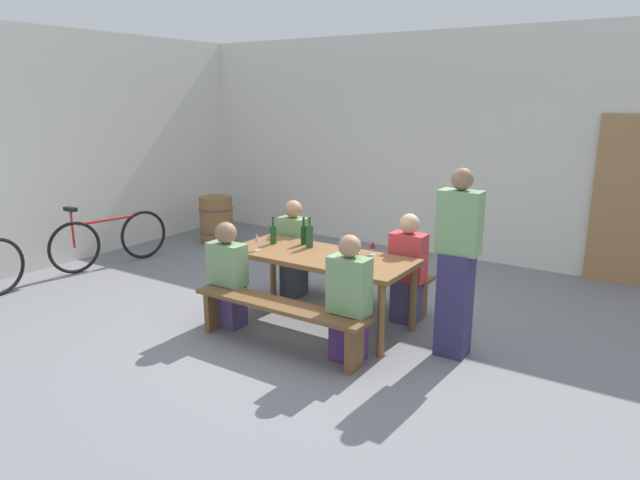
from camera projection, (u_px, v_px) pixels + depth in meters
name	position (u px, v px, depth m)	size (l,w,h in m)	color
ground_plane	(320.00, 323.00, 5.89)	(24.00, 24.00, 0.00)	slate
back_wall	(445.00, 146.00, 8.17)	(14.00, 0.20, 3.20)	silver
side_wall	(59.00, 149.00, 7.78)	(0.20, 7.01, 3.20)	silver
wooden_door	(632.00, 202.00, 6.87)	(0.90, 0.06, 2.10)	#9E7247
tasting_table	(320.00, 262.00, 5.72)	(1.93, 0.81, 0.75)	brown
bench_near	(278.00, 313.00, 5.23)	(1.83, 0.30, 0.45)	brown
bench_far	(354.00, 274.00, 6.37)	(1.83, 0.30, 0.45)	brown
wine_bottle_0	(310.00, 236.00, 5.93)	(0.08, 0.08, 0.33)	#234C2D
wine_bottle_1	(273.00, 234.00, 6.09)	(0.07, 0.07, 0.30)	#194723
wine_bottle_2	(304.00, 234.00, 6.06)	(0.06, 0.06, 0.30)	#143319
wine_glass_0	(257.00, 239.00, 5.82)	(0.06, 0.06, 0.17)	silver
wine_glass_1	(357.00, 242.00, 5.70)	(0.07, 0.07, 0.17)	silver
wine_glass_2	(373.00, 245.00, 5.66)	(0.07, 0.07, 0.14)	silver
wine_glass_3	(357.00, 255.00, 5.24)	(0.07, 0.07, 0.17)	silver
seated_guest_near_0	(228.00, 277.00, 5.71)	(0.40, 0.24, 1.10)	#49396C
seated_guest_near_1	(349.00, 302.00, 4.95)	(0.37, 0.24, 1.16)	#462761
seated_guest_far_0	(294.00, 250.00, 6.59)	(0.33, 0.24, 1.15)	#363F47
seated_guest_far_1	(408.00, 271.00, 5.82)	(0.36, 0.24, 1.16)	#403D60
standing_host	(457.00, 267.00, 4.99)	(0.37, 0.24, 1.72)	#302C56
wine_barrel	(216.00, 219.00, 9.08)	(0.56, 0.56, 0.74)	olive
parked_bicycle_0	(110.00, 240.00, 7.81)	(0.38, 1.68, 0.90)	black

